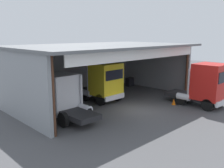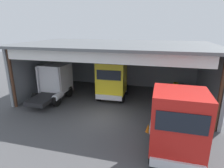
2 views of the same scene
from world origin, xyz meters
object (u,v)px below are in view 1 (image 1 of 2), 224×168
at_px(truck_white_center_right_bay, 62,96).
at_px(oil_drum, 117,82).
at_px(truck_yellow_right_bay, 104,82).
at_px(truck_red_center_bay, 206,85).
at_px(tool_cart, 130,82).
at_px(traffic_cone, 174,102).

height_order(truck_white_center_right_bay, oil_drum, truck_white_center_right_bay).
height_order(truck_yellow_right_bay, oil_drum, truck_yellow_right_bay).
height_order(truck_yellow_right_bay, truck_red_center_bay, truck_red_center_bay).
relative_size(truck_white_center_right_bay, tool_cart, 5.07).
xyz_separation_m(oil_drum, traffic_cone, (-2.23, -9.23, -0.16)).
bearing_deg(traffic_cone, truck_red_center_bay, -55.52).
distance_m(oil_drum, tool_cart, 1.47).
bearing_deg(truck_red_center_bay, truck_yellow_right_bay, -53.76).
bearing_deg(truck_red_center_bay, tool_cart, -99.26).
distance_m(truck_yellow_right_bay, truck_red_center_bay, 8.91).
height_order(truck_red_center_bay, traffic_cone, truck_red_center_bay).
distance_m(truck_red_center_bay, traffic_cone, 3.08).
bearing_deg(traffic_cone, tool_cart, 68.48).
xyz_separation_m(truck_yellow_right_bay, truck_red_center_bay, (5.22, -7.21, 0.08)).
xyz_separation_m(truck_yellow_right_bay, oil_drum, (5.98, 4.16, -1.42)).
height_order(oil_drum, traffic_cone, oil_drum).
relative_size(truck_red_center_bay, tool_cart, 5.14).
bearing_deg(truck_white_center_right_bay, truck_red_center_bay, -30.75).
height_order(truck_white_center_right_bay, tool_cart, truck_white_center_right_bay).
relative_size(truck_yellow_right_bay, oil_drum, 5.33).
bearing_deg(truck_yellow_right_bay, traffic_cone, 125.10).
relative_size(truck_yellow_right_bay, tool_cart, 4.66).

